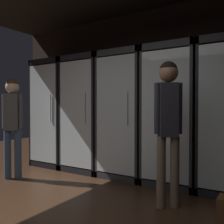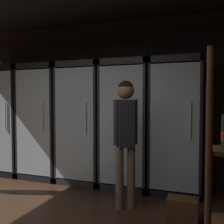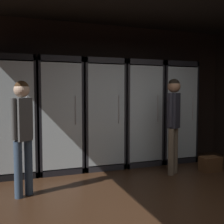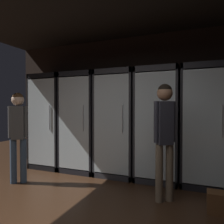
{
  "view_description": "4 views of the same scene",
  "coord_description": "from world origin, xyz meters",
  "px_view_note": "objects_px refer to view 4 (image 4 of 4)",
  "views": [
    {
      "loc": [
        1.7,
        -1.01,
        1.16
      ],
      "look_at": [
        -0.64,
        2.7,
        1.07
      ],
      "focal_mm": 40.81,
      "sensor_mm": 36.0,
      "label": 1
    },
    {
      "loc": [
        1.74,
        -1.52,
        1.44
      ],
      "look_at": [
        0.2,
        2.6,
        1.23
      ],
      "focal_mm": 43.09,
      "sensor_mm": 36.0,
      "label": 2
    },
    {
      "loc": [
        -1.93,
        -2.34,
        1.44
      ],
      "look_at": [
        -0.14,
        2.64,
        1.06
      ],
      "focal_mm": 44.0,
      "sensor_mm": 36.0,
      "label": 3
    },
    {
      "loc": [
        1.16,
        -1.35,
        1.35
      ],
      "look_at": [
        -0.48,
        2.69,
        1.25
      ],
      "focal_mm": 34.85,
      "sensor_mm": 36.0,
      "label": 4
    }
  ],
  "objects_px": {
    "cooler_far_left": "(52,122)",
    "wine_crate_floor": "(223,203)",
    "cooler_right": "(158,125)",
    "shopper_far": "(18,128)",
    "cooler_center": "(118,124)",
    "shopper_near": "(165,128)",
    "cooler_left": "(83,123)",
    "cooler_far_right": "(205,127)"
  },
  "relations": [
    {
      "from": "cooler_right",
      "to": "wine_crate_floor",
      "type": "xyz_separation_m",
      "value": [
        0.99,
        -1.0,
        -0.88
      ]
    },
    {
      "from": "cooler_far_left",
      "to": "cooler_left",
      "type": "bearing_deg",
      "value": -0.1
    },
    {
      "from": "cooler_far_left",
      "to": "wine_crate_floor",
      "type": "relative_size",
      "value": 5.66
    },
    {
      "from": "shopper_far",
      "to": "wine_crate_floor",
      "type": "distance_m",
      "value": 3.37
    },
    {
      "from": "wine_crate_floor",
      "to": "cooler_left",
      "type": "bearing_deg",
      "value": 158.81
    },
    {
      "from": "cooler_left",
      "to": "cooler_right",
      "type": "height_order",
      "value": "same"
    },
    {
      "from": "cooler_center",
      "to": "cooler_right",
      "type": "xyz_separation_m",
      "value": [
        0.8,
        0.0,
        -0.01
      ]
    },
    {
      "from": "cooler_far_right",
      "to": "wine_crate_floor",
      "type": "distance_m",
      "value": 1.34
    },
    {
      "from": "cooler_far_left",
      "to": "cooler_far_right",
      "type": "height_order",
      "value": "same"
    },
    {
      "from": "cooler_right",
      "to": "shopper_near",
      "type": "relative_size",
      "value": 1.23
    },
    {
      "from": "cooler_far_left",
      "to": "cooler_center",
      "type": "distance_m",
      "value": 1.6
    },
    {
      "from": "cooler_far_left",
      "to": "shopper_far",
      "type": "distance_m",
      "value": 1.13
    },
    {
      "from": "cooler_right",
      "to": "wine_crate_floor",
      "type": "distance_m",
      "value": 1.66
    },
    {
      "from": "cooler_left",
      "to": "cooler_center",
      "type": "height_order",
      "value": "same"
    },
    {
      "from": "shopper_far",
      "to": "cooler_far_right",
      "type": "bearing_deg",
      "value": 20.12
    },
    {
      "from": "cooler_right",
      "to": "shopper_far",
      "type": "height_order",
      "value": "cooler_right"
    },
    {
      "from": "cooler_far_left",
      "to": "wine_crate_floor",
      "type": "height_order",
      "value": "cooler_far_left"
    },
    {
      "from": "cooler_right",
      "to": "shopper_far",
      "type": "distance_m",
      "value": 2.53
    },
    {
      "from": "cooler_far_left",
      "to": "cooler_left",
      "type": "relative_size",
      "value": 1.0
    },
    {
      "from": "shopper_far",
      "to": "cooler_center",
      "type": "bearing_deg",
      "value": 37.39
    },
    {
      "from": "cooler_left",
      "to": "shopper_near",
      "type": "relative_size",
      "value": 1.23
    },
    {
      "from": "wine_crate_floor",
      "to": "cooler_far_left",
      "type": "bearing_deg",
      "value": 163.48
    },
    {
      "from": "cooler_left",
      "to": "cooler_center",
      "type": "relative_size",
      "value": 1.0
    },
    {
      "from": "wine_crate_floor",
      "to": "shopper_far",
      "type": "bearing_deg",
      "value": -177.93
    },
    {
      "from": "wine_crate_floor",
      "to": "cooler_far_right",
      "type": "bearing_deg",
      "value": 100.8
    },
    {
      "from": "cooler_far_right",
      "to": "cooler_far_left",
      "type": "bearing_deg",
      "value": -180.0
    },
    {
      "from": "cooler_center",
      "to": "cooler_far_right",
      "type": "height_order",
      "value": "same"
    },
    {
      "from": "cooler_far_left",
      "to": "cooler_far_right",
      "type": "relative_size",
      "value": 1.0
    },
    {
      "from": "shopper_near",
      "to": "cooler_left",
      "type": "bearing_deg",
      "value": 153.64
    },
    {
      "from": "cooler_far_right",
      "to": "wine_crate_floor",
      "type": "relative_size",
      "value": 5.66
    },
    {
      "from": "cooler_far_left",
      "to": "cooler_left",
      "type": "distance_m",
      "value": 0.8
    },
    {
      "from": "cooler_far_left",
      "to": "shopper_near",
      "type": "bearing_deg",
      "value": -19.11
    },
    {
      "from": "cooler_right",
      "to": "wine_crate_floor",
      "type": "height_order",
      "value": "cooler_right"
    },
    {
      "from": "shopper_near",
      "to": "cooler_right",
      "type": "bearing_deg",
      "value": 105.41
    },
    {
      "from": "cooler_far_left",
      "to": "cooler_far_right",
      "type": "bearing_deg",
      "value": 0.0
    },
    {
      "from": "cooler_left",
      "to": "cooler_far_right",
      "type": "height_order",
      "value": "same"
    },
    {
      "from": "cooler_left",
      "to": "cooler_far_right",
      "type": "relative_size",
      "value": 1.0
    },
    {
      "from": "cooler_left",
      "to": "shopper_near",
      "type": "bearing_deg",
      "value": -26.36
    },
    {
      "from": "cooler_far_right",
      "to": "shopper_far",
      "type": "xyz_separation_m",
      "value": [
        -3.07,
        -1.12,
        -0.03
      ]
    },
    {
      "from": "cooler_far_left",
      "to": "shopper_far",
      "type": "bearing_deg",
      "value": -83.39
    },
    {
      "from": "cooler_left",
      "to": "cooler_far_right",
      "type": "distance_m",
      "value": 2.4
    },
    {
      "from": "cooler_center",
      "to": "shopper_near",
      "type": "xyz_separation_m",
      "value": [
        1.05,
        -0.92,
        0.04
      ]
    }
  ]
}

